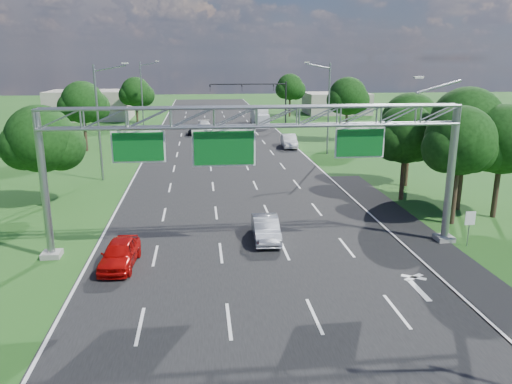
{
  "coord_description": "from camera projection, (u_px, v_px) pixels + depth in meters",
  "views": [
    {
      "loc": [
        -2.76,
        -14.49,
        10.49
      ],
      "look_at": [
        0.29,
        12.5,
        3.2
      ],
      "focal_mm": 35.0,
      "sensor_mm": 36.0,
      "label": 1
    }
  ],
  "objects": [
    {
      "name": "car_queue_a",
      "position": [
        204.0,
        126.0,
        73.9
      ],
      "size": [
        2.19,
        5.19,
        1.49
      ],
      "primitive_type": "imported",
      "rotation": [
        0.0,
        0.0,
        0.02
      ],
      "color": "silver",
      "rests_on": "ground"
    },
    {
      "name": "road_flare",
      "position": [
        409.0,
        230.0,
        31.47
      ],
      "size": [
        3.0,
        30.0,
        0.02
      ],
      "primitive_type": "cube",
      "color": "black",
      "rests_on": "ground"
    },
    {
      "name": "silver_sedan",
      "position": [
        266.0,
        228.0,
        29.67
      ],
      "size": [
        1.63,
        4.32,
        1.41
      ],
      "primitive_type": "imported",
      "rotation": [
        0.0,
        0.0,
        -0.03
      ],
      "color": "#9C9FA7",
      "rests_on": "ground"
    },
    {
      "name": "car_queue_c",
      "position": [
        195.0,
        129.0,
        71.1
      ],
      "size": [
        1.95,
        4.35,
        1.45
      ],
      "primitive_type": "imported",
      "rotation": [
        0.0,
        0.0,
        -0.06
      ],
      "color": "black",
      "rests_on": "ground"
    },
    {
      "name": "tree_verge_rd",
      "position": [
        348.0,
        98.0,
        63.31
      ],
      "size": [
        5.76,
        4.8,
        8.28
      ],
      "color": "#2D2116",
      "rests_on": "ground"
    },
    {
      "name": "tree_verge_lc",
      "position": [
        136.0,
        93.0,
        81.45
      ],
      "size": [
        5.76,
        4.8,
        7.62
      ],
      "color": "#2D2116",
      "rests_on": "ground"
    },
    {
      "name": "ground",
      "position": [
        232.0,
        177.0,
        45.72
      ],
      "size": [
        220.0,
        220.0,
        0.0
      ],
      "primitive_type": "plane",
      "color": "#1D5018",
      "rests_on": "ground"
    },
    {
      "name": "car_queue_b",
      "position": [
        247.0,
        131.0,
        70.92
      ],
      "size": [
        2.12,
        4.22,
        1.15
      ],
      "primitive_type": "imported",
      "rotation": [
        0.0,
        0.0,
        0.05
      ],
      "color": "black",
      "rests_on": "ground"
    },
    {
      "name": "building_left",
      "position": [
        91.0,
        105.0,
        88.75
      ],
      "size": [
        14.0,
        10.0,
        5.0
      ],
      "primitive_type": "cube",
      "color": "#9E9484",
      "rests_on": "ground"
    },
    {
      "name": "sign_gantry",
      "position": [
        258.0,
        128.0,
        26.69
      ],
      "size": [
        23.5,
        1.0,
        9.56
      ],
      "color": "gray",
      "rests_on": "ground"
    },
    {
      "name": "streetlight_l_far",
      "position": [
        143.0,
        91.0,
        76.64
      ],
      "size": [
        2.97,
        0.22,
        10.16
      ],
      "color": "gray",
      "rests_on": "ground"
    },
    {
      "name": "tree_cluster_right",
      "position": [
        447.0,
        133.0,
        35.57
      ],
      "size": [
        9.91,
        14.6,
        8.68
      ],
      "color": "#2D2116",
      "rests_on": "ground"
    },
    {
      "name": "road",
      "position": [
        232.0,
        177.0,
        45.72
      ],
      "size": [
        18.0,
        180.0,
        0.02
      ],
      "primitive_type": "cube",
      "color": "black",
      "rests_on": "ground"
    },
    {
      "name": "tree_verge_lb",
      "position": [
        84.0,
        104.0,
        57.02
      ],
      "size": [
        5.76,
        4.8,
        8.06
      ],
      "color": "#2D2116",
      "rests_on": "ground"
    },
    {
      "name": "building_right",
      "position": [
        336.0,
        103.0,
        97.71
      ],
      "size": [
        12.0,
        9.0,
        4.0
      ],
      "primitive_type": "cube",
      "color": "#9E9484",
      "rests_on": "ground"
    },
    {
      "name": "tree_verge_re",
      "position": [
        290.0,
        88.0,
        92.0
      ],
      "size": [
        5.76,
        4.8,
        7.84
      ],
      "color": "#2D2116",
      "rests_on": "ground"
    },
    {
      "name": "regulatory_sign",
      "position": [
        470.0,
        221.0,
        28.41
      ],
      "size": [
        0.6,
        0.08,
        2.1
      ],
      "color": "gray",
      "rests_on": "ground"
    },
    {
      "name": "traffic_signal",
      "position": [
        264.0,
        93.0,
        78.78
      ],
      "size": [
        12.21,
        0.24,
        7.0
      ],
      "color": "black",
      "rests_on": "ground"
    },
    {
      "name": "streetlight_l_near",
      "position": [
        100.0,
        117.0,
        43.05
      ],
      "size": [
        2.97,
        0.22,
        10.16
      ],
      "color": "gray",
      "rests_on": "ground"
    },
    {
      "name": "box_truck",
      "position": [
        260.0,
        117.0,
        80.33
      ],
      "size": [
        2.38,
        7.75,
        2.94
      ],
      "rotation": [
        0.0,
        0.0,
        0.01
      ],
      "color": "silver",
      "rests_on": "ground"
    },
    {
      "name": "tree_verge_la",
      "position": [
        42.0,
        142.0,
        35.33
      ],
      "size": [
        5.76,
        4.8,
        7.4
      ],
      "color": "#2D2116",
      "rests_on": "ground"
    },
    {
      "name": "streetlight_r_mid",
      "position": [
        327.0,
        104.0,
        55.09
      ],
      "size": [
        2.97,
        0.22,
        10.16
      ],
      "color": "gray",
      "rests_on": "ground"
    },
    {
      "name": "car_queue_d",
      "position": [
        289.0,
        141.0,
        60.67
      ],
      "size": [
        1.91,
        4.82,
        1.56
      ],
      "primitive_type": "imported",
      "rotation": [
        0.0,
        0.0,
        -0.05
      ],
      "color": "silver",
      "rests_on": "ground"
    },
    {
      "name": "red_coupe",
      "position": [
        120.0,
        254.0,
        25.84
      ],
      "size": [
        1.98,
        4.27,
        1.42
      ],
      "primitive_type": "imported",
      "rotation": [
        0.0,
        0.0,
        -0.08
      ],
      "color": "#B70A08",
      "rests_on": "ground"
    }
  ]
}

